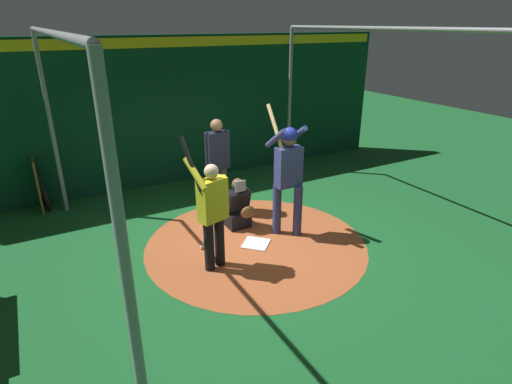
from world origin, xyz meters
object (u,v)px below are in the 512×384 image
Objects in this scene: umpire at (218,160)px; baseball_0 at (202,247)px; home_plate at (256,243)px; batter at (288,170)px; visitor at (212,210)px; catcher at (238,208)px; bat_rack at (39,185)px.

baseball_0 is (1.27, -0.89, -0.99)m from umpire.
home_plate is 0.19× the size of batter.
visitor is (1.85, -0.92, -0.08)m from umpire.
catcher is 1.06m from umpire.
home_plate is 5.68× the size of baseball_0.
home_plate is 0.45× the size of catcher.
batter reaches higher than bat_rack.
umpire is at bearing -179.90° from catcher.
bat_rack is at bearing -130.84° from catcher.
baseball_0 is at bearing -97.74° from batter.
batter is 2.37× the size of catcher.
visitor reaches higher than umpire.
batter is 1.90m from baseball_0.
visitor is at bearing -26.52° from umpire.
baseball_0 is (-0.58, 0.03, -0.91)m from visitor.
umpire is (-0.83, -0.00, 0.67)m from catcher.
catcher is 12.74× the size of baseball_0.
baseball_0 is at bearing -63.84° from catcher.
bat_rack is 14.20× the size of baseball_0.
visitor is at bearing 30.21° from bat_rack.
visitor reaches higher than home_plate.
visitor is 4.26m from bat_rack.
umpire is 0.90× the size of visitor.
visitor is at bearing -42.18° from catcher.
umpire is (-1.47, -0.62, -0.15)m from batter.
catcher is 0.90× the size of bat_rack.
visitor reaches higher than baseball_0.
umpire is at bearing 59.32° from bat_rack.
catcher is (-0.72, 0.03, 0.36)m from home_plate.
baseball_0 is (3.08, 2.16, -0.45)m from bat_rack.
catcher is at bearing 49.16° from bat_rack.
catcher is 4.04m from bat_rack.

